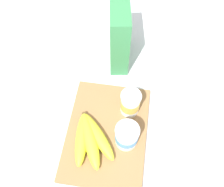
# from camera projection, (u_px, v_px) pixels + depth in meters

# --- Properties ---
(ground_plane) EXTENTS (2.40, 2.40, 0.00)m
(ground_plane) POSITION_uv_depth(u_px,v_px,m) (107.00, 134.00, 0.81)
(ground_plane) COLOR silver
(cutting_board) EXTENTS (0.35, 0.25, 0.02)m
(cutting_board) POSITION_uv_depth(u_px,v_px,m) (107.00, 133.00, 0.80)
(cutting_board) COLOR olive
(cutting_board) RESTS_ON ground_plane
(cereal_box) EXTENTS (0.19, 0.09, 0.25)m
(cereal_box) POSITION_uv_depth(u_px,v_px,m) (119.00, 33.00, 0.86)
(cereal_box) COLOR #38844C
(cereal_box) RESTS_ON ground_plane
(yogurt_cup_front) EXTENTS (0.06, 0.06, 0.09)m
(yogurt_cup_front) POSITION_uv_depth(u_px,v_px,m) (130.00, 103.00, 0.79)
(yogurt_cup_front) COLOR white
(yogurt_cup_front) RESTS_ON cutting_board
(yogurt_cup_back) EXTENTS (0.07, 0.07, 0.09)m
(yogurt_cup_back) POSITION_uv_depth(u_px,v_px,m) (127.00, 136.00, 0.74)
(yogurt_cup_back) COLOR white
(yogurt_cup_back) RESTS_ON cutting_board
(banana_bunch) EXTENTS (0.19, 0.15, 0.04)m
(banana_bunch) POSITION_uv_depth(u_px,v_px,m) (90.00, 138.00, 0.76)
(banana_bunch) COLOR yellow
(banana_bunch) RESTS_ON cutting_board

